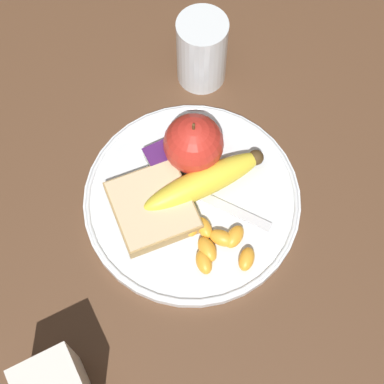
% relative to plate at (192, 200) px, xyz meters
% --- Properties ---
extents(ground_plane, '(3.00, 3.00, 0.00)m').
position_rel_plate_xyz_m(ground_plane, '(0.00, 0.00, -0.01)').
color(ground_plane, brown).
extents(plate, '(0.27, 0.27, 0.01)m').
position_rel_plate_xyz_m(plate, '(0.00, 0.00, 0.00)').
color(plate, silver).
rests_on(plate, ground_plane).
extents(juice_glass, '(0.07, 0.07, 0.11)m').
position_rel_plate_xyz_m(juice_glass, '(0.17, -0.10, 0.04)').
color(juice_glass, silver).
rests_on(juice_glass, ground_plane).
extents(apple, '(0.08, 0.08, 0.09)m').
position_rel_plate_xyz_m(apple, '(0.05, -0.03, 0.04)').
color(apple, red).
rests_on(apple, plate).
extents(banana, '(0.04, 0.17, 0.04)m').
position_rel_plate_xyz_m(banana, '(0.01, -0.02, 0.02)').
color(banana, yellow).
rests_on(banana, plate).
extents(bread_slice, '(0.11, 0.10, 0.02)m').
position_rel_plate_xyz_m(bread_slice, '(0.01, 0.05, 0.02)').
color(bread_slice, '#AB8751').
rests_on(bread_slice, plate).
extents(fork, '(0.15, 0.11, 0.00)m').
position_rel_plate_xyz_m(fork, '(-0.00, -0.01, 0.01)').
color(fork, silver).
rests_on(fork, plate).
extents(jam_packet, '(0.04, 0.03, 0.02)m').
position_rel_plate_xyz_m(jam_packet, '(0.06, 0.01, 0.01)').
color(jam_packet, white).
rests_on(jam_packet, plate).
extents(orange_segment_0, '(0.03, 0.04, 0.02)m').
position_rel_plate_xyz_m(orange_segment_0, '(-0.07, -0.02, 0.01)').
color(orange_segment_0, '#F9A32D').
rests_on(orange_segment_0, plate).
extents(orange_segment_1, '(0.04, 0.03, 0.02)m').
position_rel_plate_xyz_m(orange_segment_1, '(-0.03, 0.02, 0.01)').
color(orange_segment_1, '#F9A32D').
rests_on(orange_segment_1, plate).
extents(orange_segment_2, '(0.03, 0.02, 0.02)m').
position_rel_plate_xyz_m(orange_segment_2, '(-0.08, 0.03, 0.01)').
color(orange_segment_2, '#F9A32D').
rests_on(orange_segment_2, plate).
extents(orange_segment_3, '(0.03, 0.02, 0.02)m').
position_rel_plate_xyz_m(orange_segment_3, '(-0.04, 0.01, 0.01)').
color(orange_segment_3, '#F9A32D').
rests_on(orange_segment_3, plate).
extents(orange_segment_4, '(0.03, 0.03, 0.02)m').
position_rel_plate_xyz_m(orange_segment_4, '(-0.10, -0.02, 0.01)').
color(orange_segment_4, '#F9A32D').
rests_on(orange_segment_4, plate).
extents(orange_segment_5, '(0.04, 0.04, 0.02)m').
position_rel_plate_xyz_m(orange_segment_5, '(-0.07, -0.01, 0.01)').
color(orange_segment_5, '#F9A32D').
rests_on(orange_segment_5, plate).
extents(orange_segment_6, '(0.03, 0.02, 0.02)m').
position_rel_plate_xyz_m(orange_segment_6, '(-0.07, 0.02, 0.01)').
color(orange_segment_6, '#F9A32D').
rests_on(orange_segment_6, plate).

